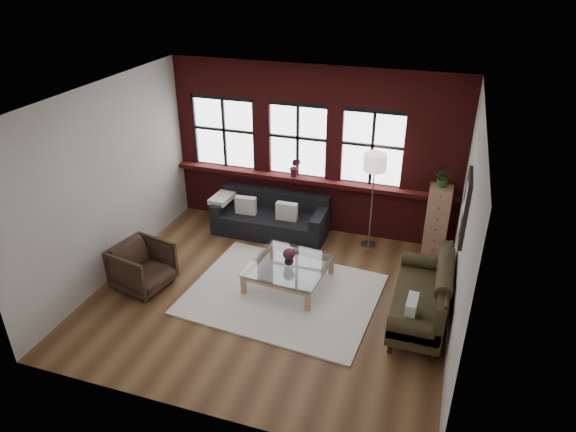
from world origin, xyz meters
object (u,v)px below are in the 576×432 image
(armchair, at_px, (143,267))
(coffee_table, at_px, (289,275))
(dark_sofa, at_px, (271,215))
(vintage_settee, at_px, (420,293))
(floor_lamp, at_px, (372,198))
(drawer_chest, at_px, (437,219))
(vase, at_px, (289,260))

(armchair, xyz_separation_m, coffee_table, (2.25, 0.77, -0.19))
(dark_sofa, relative_size, vintage_settee, 1.15)
(dark_sofa, distance_m, floor_lamp, 2.00)
(armchair, relative_size, drawer_chest, 0.65)
(dark_sofa, xyz_separation_m, vintage_settee, (2.98, -1.82, 0.11))
(coffee_table, relative_size, floor_lamp, 0.62)
(vase, height_order, floor_lamp, floor_lamp)
(drawer_chest, height_order, floor_lamp, floor_lamp)
(vase, relative_size, drawer_chest, 0.12)
(floor_lamp, bearing_deg, coffee_table, -121.84)
(vase, bearing_deg, coffee_table, 180.00)
(coffee_table, bearing_deg, dark_sofa, 119.42)
(dark_sofa, xyz_separation_m, coffee_table, (0.87, -1.54, -0.20))
(coffee_table, xyz_separation_m, vase, (0.00, 0.00, 0.28))
(vase, bearing_deg, floor_lamp, 58.16)
(vintage_settee, distance_m, floor_lamp, 2.28)
(vase, bearing_deg, vintage_settee, -7.65)
(vintage_settee, bearing_deg, floor_lamp, 118.90)
(vintage_settee, relative_size, floor_lamp, 0.96)
(coffee_table, distance_m, floor_lamp, 2.11)
(dark_sofa, relative_size, floor_lamp, 1.10)
(vintage_settee, relative_size, armchair, 2.26)
(armchair, relative_size, floor_lamp, 0.42)
(armchair, distance_m, coffee_table, 2.38)
(vintage_settee, bearing_deg, dark_sofa, 148.51)
(vintage_settee, height_order, drawer_chest, drawer_chest)
(dark_sofa, distance_m, armchair, 2.69)
(floor_lamp, bearing_deg, dark_sofa, -176.29)
(dark_sofa, xyz_separation_m, vase, (0.87, -1.54, 0.08))
(armchair, distance_m, vase, 2.38)
(vase, xyz_separation_m, floor_lamp, (1.03, 1.66, 0.51))
(drawer_chest, bearing_deg, vase, -139.59)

